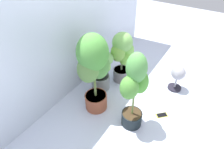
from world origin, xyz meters
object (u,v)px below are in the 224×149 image
Objects in this scene: potted_plant_back_center at (100,64)px; cell_phone at (162,115)px; potted_plant_front_left at (134,89)px; floor_fan at (178,75)px; potted_plant_back_left at (94,67)px; potted_plant_back_right at (123,54)px.

potted_plant_back_center is 4.54× the size of cell_phone.
potted_plant_back_center is 0.97m from cell_phone.
potted_plant_front_left is 0.91m from floor_fan.
potted_plant_back_center is 1.01m from floor_fan.
potted_plant_back_center is at bearing 63.14° from potted_plant_front_left.
potted_plant_back_left is at bearing 68.44° from floor_fan.
potted_plant_back_right reaches higher than potted_plant_back_center.
potted_plant_back_right is at bearing 35.43° from floor_fan.
cell_phone is (0.29, -0.73, -0.59)m from potted_plant_back_left.
potted_plant_front_left is 0.48m from potted_plant_back_left.
potted_plant_front_left reaches higher than cell_phone.
potted_plant_back_right is (0.62, 0.00, -0.17)m from potted_plant_back_left.
potted_plant_back_left reaches higher than floor_fan.
potted_plant_front_left is at bearing -142.17° from potted_plant_back_right.
potted_plant_back_right is 1.06× the size of potted_plant_back_center.
potted_plant_back_left reaches higher than potted_plant_back_right.
cell_phone is at bearing 111.32° from floor_fan.
cell_phone is at bearing -68.08° from potted_plant_back_left.
potted_plant_back_left is at bearing 67.86° from cell_phone.
potted_plant_back_left is at bearing -154.04° from potted_plant_back_center.
potted_plant_back_left is at bearing -179.76° from potted_plant_back_right.
floor_fan is (0.54, 0.03, 0.23)m from cell_phone.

